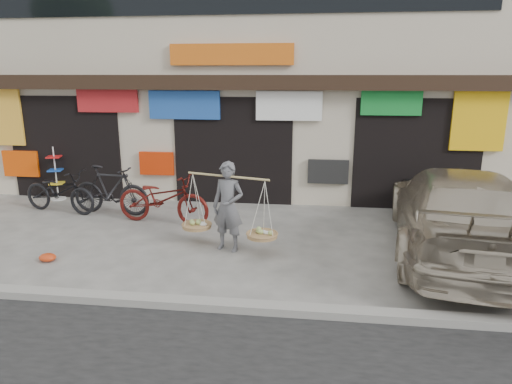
# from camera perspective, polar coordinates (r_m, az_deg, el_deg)

# --- Properties ---
(ground) EXTENTS (70.00, 70.00, 0.00)m
(ground) POSITION_cam_1_polar(r_m,az_deg,el_deg) (8.67, -6.85, -7.61)
(ground) COLOR gray
(ground) RESTS_ON ground
(kerb) EXTENTS (70.00, 0.25, 0.12)m
(kerb) POSITION_cam_1_polar(r_m,az_deg,el_deg) (6.90, -10.96, -13.33)
(kerb) COLOR gray
(kerb) RESTS_ON ground
(shophouse_block) EXTENTS (14.00, 6.32, 7.00)m
(shophouse_block) POSITION_cam_1_polar(r_m,az_deg,el_deg) (14.33, -0.89, 15.37)
(shophouse_block) COLOR beige
(shophouse_block) RESTS_ON ground
(street_vendor) EXTENTS (1.89, 0.93, 1.70)m
(street_vendor) POSITION_cam_1_polar(r_m,az_deg,el_deg) (8.55, -3.50, -2.24)
(street_vendor) COLOR #5E5E63
(street_vendor) RESTS_ON ground
(bike_0) EXTENTS (2.10, 1.12, 1.05)m
(bike_0) POSITION_cam_1_polar(r_m,az_deg,el_deg) (11.91, -23.34, 0.10)
(bike_0) COLOR black
(bike_0) RESTS_ON ground
(bike_1) EXTENTS (2.01, 0.78, 1.18)m
(bike_1) POSITION_cam_1_polar(r_m,az_deg,el_deg) (11.31, -17.73, 0.24)
(bike_1) COLOR black
(bike_1) RESTS_ON ground
(bike_2) EXTENTS (2.28, 1.10, 1.15)m
(bike_2) POSITION_cam_1_polar(r_m,az_deg,el_deg) (10.31, -11.56, -0.81)
(bike_2) COLOR #53120E
(bike_2) RESTS_ON ground
(suv) EXTENTS (3.01, 5.80, 1.61)m
(suv) POSITION_cam_1_polar(r_m,az_deg,el_deg) (9.18, 23.98, -2.22)
(suv) COLOR #B4A791
(suv) RESTS_ON ground
(display_rack) EXTENTS (0.41, 0.41, 1.42)m
(display_rack) POSITION_cam_1_polar(r_m,az_deg,el_deg) (13.15, -23.69, 1.56)
(display_rack) COLOR silver
(display_rack) RESTS_ON ground
(red_bag) EXTENTS (0.31, 0.25, 0.14)m
(red_bag) POSITION_cam_1_polar(r_m,az_deg,el_deg) (9.05, -24.61, -7.44)
(red_bag) COLOR red
(red_bag) RESTS_ON ground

